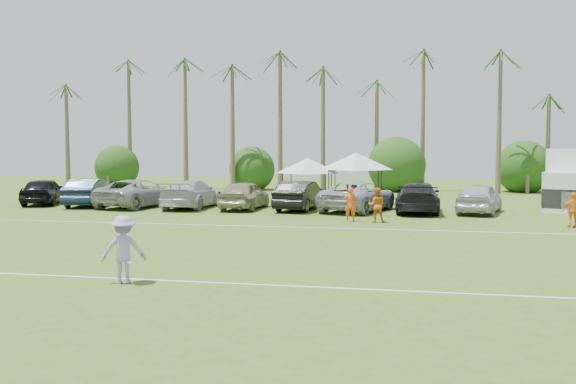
# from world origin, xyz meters

# --- Properties ---
(ground) EXTENTS (120.00, 120.00, 0.00)m
(ground) POSITION_xyz_m (0.00, 0.00, 0.00)
(ground) COLOR #3D5B1B
(ground) RESTS_ON ground
(field_lines) EXTENTS (80.00, 12.10, 0.01)m
(field_lines) POSITION_xyz_m (0.00, 8.00, 0.01)
(field_lines) COLOR white
(field_lines) RESTS_ON ground
(palm_tree_0) EXTENTS (2.40, 2.40, 8.90)m
(palm_tree_0) POSITION_xyz_m (-22.00, 38.00, 7.48)
(palm_tree_0) COLOR brown
(palm_tree_0) RESTS_ON ground
(palm_tree_1) EXTENTS (2.40, 2.40, 9.90)m
(palm_tree_1) POSITION_xyz_m (-17.00, 38.00, 8.35)
(palm_tree_1) COLOR brown
(palm_tree_1) RESTS_ON ground
(palm_tree_2) EXTENTS (2.40, 2.40, 10.90)m
(palm_tree_2) POSITION_xyz_m (-12.00, 38.00, 9.21)
(palm_tree_2) COLOR brown
(palm_tree_2) RESTS_ON ground
(palm_tree_3) EXTENTS (2.40, 2.40, 11.90)m
(palm_tree_3) POSITION_xyz_m (-8.00, 38.00, 10.06)
(palm_tree_3) COLOR brown
(palm_tree_3) RESTS_ON ground
(palm_tree_4) EXTENTS (2.40, 2.40, 8.90)m
(palm_tree_4) POSITION_xyz_m (-4.00, 38.00, 7.48)
(palm_tree_4) COLOR brown
(palm_tree_4) RESTS_ON ground
(palm_tree_5) EXTENTS (2.40, 2.40, 9.90)m
(palm_tree_5) POSITION_xyz_m (0.00, 38.00, 8.35)
(palm_tree_5) COLOR brown
(palm_tree_5) RESTS_ON ground
(palm_tree_6) EXTENTS (2.40, 2.40, 10.90)m
(palm_tree_6) POSITION_xyz_m (4.00, 38.00, 9.21)
(palm_tree_6) COLOR brown
(palm_tree_6) RESTS_ON ground
(palm_tree_7) EXTENTS (2.40, 2.40, 11.90)m
(palm_tree_7) POSITION_xyz_m (8.00, 38.00, 10.06)
(palm_tree_7) COLOR brown
(palm_tree_7) RESTS_ON ground
(palm_tree_8) EXTENTS (2.40, 2.40, 8.90)m
(palm_tree_8) POSITION_xyz_m (13.00, 38.00, 7.48)
(palm_tree_8) COLOR brown
(palm_tree_8) RESTS_ON ground
(palm_tree_9) EXTENTS (2.40, 2.40, 9.90)m
(palm_tree_9) POSITION_xyz_m (18.00, 38.00, 8.35)
(palm_tree_9) COLOR brown
(palm_tree_9) RESTS_ON ground
(bush_tree_0) EXTENTS (4.00, 4.00, 4.00)m
(bush_tree_0) POSITION_xyz_m (-19.00, 39.00, 1.80)
(bush_tree_0) COLOR brown
(bush_tree_0) RESTS_ON ground
(bush_tree_1) EXTENTS (4.00, 4.00, 4.00)m
(bush_tree_1) POSITION_xyz_m (-6.00, 39.00, 1.80)
(bush_tree_1) COLOR brown
(bush_tree_1) RESTS_ON ground
(bush_tree_2) EXTENTS (4.00, 4.00, 4.00)m
(bush_tree_2) POSITION_xyz_m (6.00, 39.00, 1.80)
(bush_tree_2) COLOR brown
(bush_tree_2) RESTS_ON ground
(bush_tree_3) EXTENTS (4.00, 4.00, 4.00)m
(bush_tree_3) POSITION_xyz_m (16.00, 39.00, 1.80)
(bush_tree_3) COLOR brown
(bush_tree_3) RESTS_ON ground
(sideline_player_a) EXTENTS (0.67, 0.51, 1.66)m
(sideline_player_a) POSITION_xyz_m (4.51, 16.84, 0.83)
(sideline_player_a) COLOR orange
(sideline_player_a) RESTS_ON ground
(sideline_player_b) EXTENTS (0.84, 0.67, 1.65)m
(sideline_player_b) POSITION_xyz_m (5.79, 16.69, 0.83)
(sideline_player_b) COLOR orange
(sideline_player_b) RESTS_ON ground
(sideline_player_c) EXTENTS (0.97, 0.50, 1.59)m
(sideline_player_c) POSITION_xyz_m (14.48, 16.23, 0.79)
(sideline_player_c) COLOR orange
(sideline_player_c) RESTS_ON ground
(box_truck) EXTENTS (4.58, 7.24, 3.50)m
(box_truck) POSITION_xyz_m (16.57, 25.67, 1.87)
(box_truck) COLOR white
(box_truck) RESTS_ON ground
(canopy_tent_left) EXTENTS (4.16, 4.16, 3.37)m
(canopy_tent_left) POSITION_xyz_m (0.79, 26.38, 2.89)
(canopy_tent_left) COLOR black
(canopy_tent_left) RESTS_ON ground
(canopy_tent_right) EXTENTS (4.67, 4.67, 3.78)m
(canopy_tent_right) POSITION_xyz_m (3.84, 26.64, 3.24)
(canopy_tent_right) COLOR black
(canopy_tent_right) RESTS_ON ground
(frisbee_player) EXTENTS (1.32, 1.03, 1.80)m
(frisbee_player) POSITION_xyz_m (0.13, 1.51, 0.90)
(frisbee_player) COLOR #A297D7
(frisbee_player) RESTS_ON ground
(parked_car_0) EXTENTS (3.35, 5.27, 1.67)m
(parked_car_0) POSITION_xyz_m (-15.24, 22.16, 0.83)
(parked_car_0) COLOR black
(parked_car_0) RESTS_ON ground
(parked_car_1) EXTENTS (2.71, 5.31, 1.67)m
(parked_car_1) POSITION_xyz_m (-11.96, 21.78, 0.83)
(parked_car_1) COLOR #121D34
(parked_car_1) RESTS_ON ground
(parked_car_2) EXTENTS (3.91, 6.44, 1.67)m
(parked_car_2) POSITION_xyz_m (-8.69, 21.74, 0.83)
(parked_car_2) COLOR #9D9FA2
(parked_car_2) RESTS_ON ground
(parked_car_3) EXTENTS (2.42, 5.79, 1.67)m
(parked_car_3) POSITION_xyz_m (-5.41, 21.77, 0.83)
(parked_car_3) COLOR #B7B6C0
(parked_car_3) RESTS_ON ground
(parked_car_4) EXTENTS (2.17, 4.98, 1.67)m
(parked_car_4) POSITION_xyz_m (-2.13, 21.71, 0.83)
(parked_car_4) COLOR gray
(parked_car_4) RESTS_ON ground
(parked_car_5) EXTENTS (2.35, 5.24, 1.67)m
(parked_car_5) POSITION_xyz_m (1.15, 21.85, 0.83)
(parked_car_5) COLOR black
(parked_car_5) RESTS_ON ground
(parked_car_6) EXTENTS (4.43, 6.56, 1.67)m
(parked_car_6) POSITION_xyz_m (4.42, 21.87, 0.83)
(parked_car_6) COLOR #A7ABB8
(parked_car_6) RESTS_ON ground
(parked_car_7) EXTENTS (2.34, 5.75, 1.67)m
(parked_car_7) POSITION_xyz_m (7.70, 21.71, 0.83)
(parked_car_7) COLOR black
(parked_car_7) RESTS_ON ground
(parked_car_8) EXTENTS (3.08, 5.23, 1.67)m
(parked_car_8) POSITION_xyz_m (10.98, 21.96, 0.83)
(parked_car_8) COLOR silver
(parked_car_8) RESTS_ON ground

